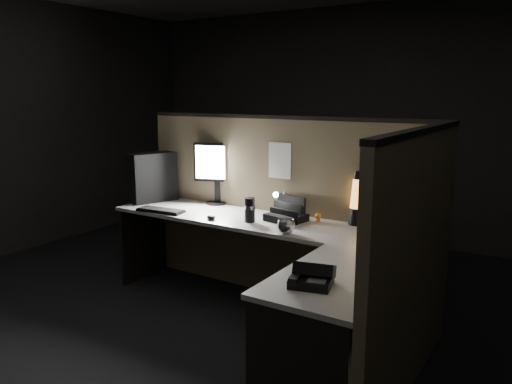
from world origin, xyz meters
The scene contains 17 objects.
floor centered at (0.00, 0.00, 0.00)m, with size 6.00×6.00×0.00m, color black.
room_shell centered at (0.00, 0.00, 1.62)m, with size 6.00×6.00×6.00m.
partition_back centered at (0.00, 0.93, 0.75)m, with size 2.66×0.06×1.50m, color brown.
partition_right centered at (1.33, 0.10, 0.75)m, with size 0.06×1.66×1.50m, color brown.
desk centered at (0.18, 0.25, 0.58)m, with size 2.60×1.60×0.73m.
pc_tower centered at (-1.20, 0.66, 0.95)m, with size 0.19×0.42×0.45m, color black.
monitor centered at (-0.63, 0.89, 1.06)m, with size 0.41×0.19×0.55m.
keyboard centered at (-0.84, 0.38, 0.74)m, with size 0.41×0.14×0.02m, color black.
mouse centered at (-0.33, 0.41, 0.75)m, with size 0.09×0.06×0.03m, color black.
clip_lamp centered at (0.11, 0.72, 0.86)m, with size 0.04×0.18×0.23m.
organizer centered at (0.19, 0.69, 0.78)m, with size 0.32×0.29×0.21m.
lava_lamp centered at (0.69, 0.86, 0.90)m, with size 0.11×0.11×0.41m.
travel_mug centered at (-0.03, 0.50, 0.82)m, with size 0.08×0.08×0.19m, color black.
steel_mug centered at (0.37, 0.37, 0.78)m, with size 0.13×0.13×0.10m, color silver.
figurine centered at (0.41, 0.79, 0.77)m, with size 0.05×0.05×0.05m, color orange.
pinned_paper centered at (0.01, 0.90, 1.17)m, with size 0.21×0.00×0.29m, color white.
desk_phone centered at (0.94, -0.40, 0.78)m, with size 0.25×0.25×0.13m.
Camera 1 is at (2.01, -2.62, 1.71)m, focal length 35.00 mm.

